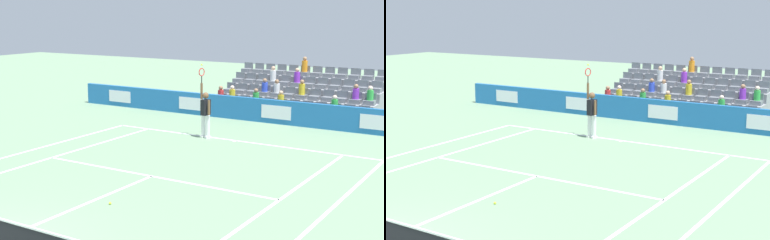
# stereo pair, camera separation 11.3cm
# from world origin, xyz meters

# --- Properties ---
(line_baseline) EXTENTS (10.97, 0.10, 0.01)m
(line_baseline) POSITION_xyz_m (0.00, -11.89, 0.00)
(line_baseline) COLOR white
(line_baseline) RESTS_ON ground
(line_service) EXTENTS (8.23, 0.10, 0.01)m
(line_service) POSITION_xyz_m (0.00, -6.40, 0.00)
(line_service) COLOR white
(line_service) RESTS_ON ground
(line_centre_service) EXTENTS (0.10, 6.40, 0.01)m
(line_centre_service) POSITION_xyz_m (0.00, -3.20, 0.00)
(line_centre_service) COLOR white
(line_centre_service) RESTS_ON ground
(line_singles_sideline_left) EXTENTS (0.10, 11.89, 0.01)m
(line_singles_sideline_left) POSITION_xyz_m (4.12, -5.95, 0.00)
(line_singles_sideline_left) COLOR white
(line_singles_sideline_left) RESTS_ON ground
(line_singles_sideline_right) EXTENTS (0.10, 11.89, 0.01)m
(line_singles_sideline_right) POSITION_xyz_m (-4.12, -5.95, 0.00)
(line_singles_sideline_right) COLOR white
(line_singles_sideline_right) RESTS_ON ground
(line_doubles_sideline_left) EXTENTS (0.10, 11.89, 0.01)m
(line_doubles_sideline_left) POSITION_xyz_m (5.49, -5.95, 0.00)
(line_doubles_sideline_left) COLOR white
(line_doubles_sideline_left) RESTS_ON ground
(line_doubles_sideline_right) EXTENTS (0.10, 11.89, 0.01)m
(line_doubles_sideline_right) POSITION_xyz_m (-5.49, -5.95, 0.00)
(line_doubles_sideline_right) COLOR white
(line_doubles_sideline_right) RESTS_ON ground
(line_centre_mark) EXTENTS (0.10, 0.20, 0.01)m
(line_centre_mark) POSITION_xyz_m (0.00, -11.79, 0.00)
(line_centre_mark) COLOR white
(line_centre_mark) RESTS_ON ground
(sponsor_barrier) EXTENTS (21.54, 0.22, 1.04)m
(sponsor_barrier) POSITION_xyz_m (0.00, -15.73, 0.52)
(sponsor_barrier) COLOR #1E66AD
(sponsor_barrier) RESTS_ON ground
(tennis_player) EXTENTS (0.51, 0.41, 2.85)m
(tennis_player) POSITION_xyz_m (1.25, -11.71, 0.99)
(tennis_player) COLOR white
(tennis_player) RESTS_ON ground
(stadium_stand) EXTENTS (7.44, 3.80, 2.62)m
(stadium_stand) POSITION_xyz_m (0.01, -18.66, 0.68)
(stadium_stand) COLOR gray
(stadium_stand) RESTS_ON ground
(loose_tennis_ball) EXTENTS (0.07, 0.07, 0.07)m
(loose_tennis_ball) POSITION_xyz_m (-0.56, -3.81, 0.03)
(loose_tennis_ball) COLOR #D1E533
(loose_tennis_ball) RESTS_ON ground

